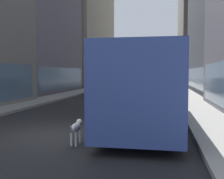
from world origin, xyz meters
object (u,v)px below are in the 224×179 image
Objects in this scene: transit_bus at (147,82)px; car_grey_wagon at (157,84)px; car_silver_sedan at (102,86)px; car_black_suv at (139,87)px; dalmatian_dog at (76,127)px.

transit_bus reaches higher than car_grey_wagon.
car_grey_wagon is (5.60, 5.60, 0.00)m from car_silver_sedan.
car_black_suv is 19.19m from dalmatian_dog.
car_grey_wagon is at bearing 45.02° from car_silver_sedan.
transit_bus reaches higher than dalmatian_dog.
car_silver_sedan is 0.99× the size of car_grey_wagon.
transit_bus is at bearing 66.86° from dalmatian_dog.
transit_bus is 21.43m from car_grey_wagon.
car_black_suv is at bearing 89.07° from dalmatian_dog.
dalmatian_dog is (-1.91, -25.88, -0.31)m from car_grey_wagon.
car_silver_sedan is at bearing 100.31° from dalmatian_dog.
dalmatian_dog is at bearing -113.14° from transit_bus.
car_black_suv is 4.64× the size of dalmatian_dog.
car_grey_wagon is (0.00, 21.41, -0.95)m from transit_bus.
car_silver_sedan is (-5.60, 15.81, -0.95)m from transit_bus.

